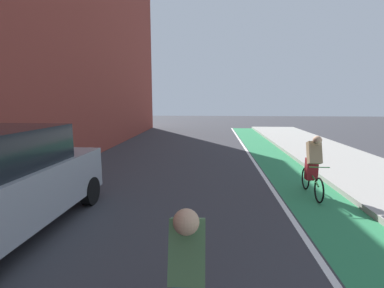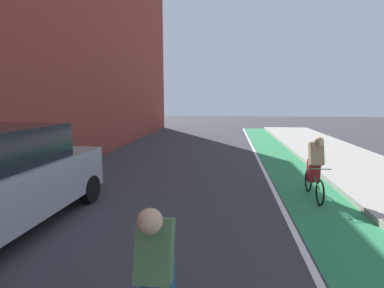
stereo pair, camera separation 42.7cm
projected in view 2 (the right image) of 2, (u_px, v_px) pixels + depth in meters
The scene contains 5 objects.
ground_plane at pixel (176, 210), 6.48m from camera, with size 72.45×72.45×0.00m, color #38383D.
bike_lane_paint at pixel (305, 188), 8.03m from camera, with size 1.60×32.93×0.00m, color #2D8451.
lane_divider_stripe at pixel (272, 187), 8.14m from camera, with size 0.12×32.93×0.00m, color white.
cyclist_mid at pixel (157, 278), 2.65m from camera, with size 0.48×1.69×1.60m.
cyclist_trailing at pixel (315, 165), 7.16m from camera, with size 0.48×1.67×1.59m.
Camera 2 is at (1.14, 6.39, 2.49)m, focal length 26.73 mm.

